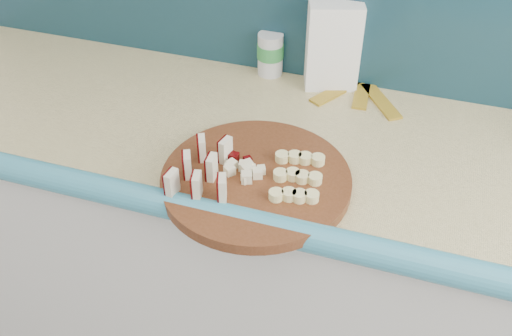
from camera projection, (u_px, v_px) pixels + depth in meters
name	position (u px, v px, depth m)	size (l,w,h in m)	color
kitchen_counter	(311.00, 271.00, 1.60)	(2.20, 0.63, 0.91)	silver
cutting_board	(256.00, 180.00, 1.19)	(0.40, 0.40, 0.02)	#49240F
apple_wedges	(202.00, 169.00, 1.15)	(0.12, 0.17, 0.05)	beige
apple_chunks	(244.00, 171.00, 1.18)	(0.07, 0.06, 0.02)	beige
banana_slices	(297.00, 176.00, 1.16)	(0.12, 0.16, 0.02)	#F0E393
flour_bag	(333.00, 44.00, 1.44)	(0.13, 0.09, 0.23)	white
canister	(270.00, 53.00, 1.51)	(0.07, 0.07, 0.11)	silver
banana_peel	(360.00, 94.00, 1.46)	(0.24, 0.20, 0.01)	gold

